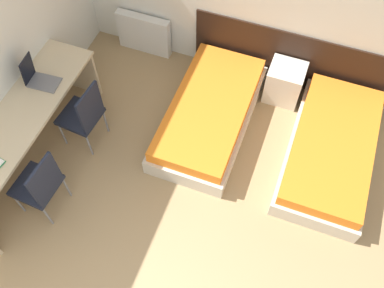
% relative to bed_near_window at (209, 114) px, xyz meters
% --- Properties ---
extents(headboard_panel, '(2.55, 0.03, 0.86)m').
position_rel_bed_near_window_xyz_m(headboard_panel, '(0.75, 0.98, 0.24)').
color(headboard_panel, black).
rests_on(headboard_panel, ground_plane).
extents(bed_near_window, '(0.96, 1.89, 0.39)m').
position_rel_bed_near_window_xyz_m(bed_near_window, '(0.00, 0.00, 0.00)').
color(bed_near_window, beige).
rests_on(bed_near_window, ground_plane).
extents(bed_near_door, '(0.96, 1.89, 0.39)m').
position_rel_bed_near_window_xyz_m(bed_near_door, '(1.49, 0.00, 0.00)').
color(bed_near_door, beige).
rests_on(bed_near_door, ground_plane).
extents(nightstand, '(0.44, 0.40, 0.52)m').
position_rel_bed_near_window_xyz_m(nightstand, '(0.75, 0.75, 0.07)').
color(nightstand, beige).
rests_on(nightstand, ground_plane).
extents(radiator, '(0.75, 0.12, 0.58)m').
position_rel_bed_near_window_xyz_m(radiator, '(-1.26, 0.90, 0.10)').
color(radiator, silver).
rests_on(radiator, ground_plane).
extents(desk, '(0.59, 2.34, 0.77)m').
position_rel_bed_near_window_xyz_m(desk, '(-1.75, -1.20, 0.42)').
color(desk, '#C6B28E').
rests_on(desk, ground_plane).
extents(chair_near_laptop, '(0.46, 0.46, 0.96)m').
position_rel_bed_near_window_xyz_m(chair_near_laptop, '(-1.26, -0.73, 0.33)').
color(chair_near_laptop, black).
rests_on(chair_near_laptop, ground_plane).
extents(chair_near_notebook, '(0.46, 0.46, 0.96)m').
position_rel_bed_near_window_xyz_m(chair_near_notebook, '(-1.26, -1.68, 0.33)').
color(chair_near_notebook, black).
rests_on(chair_near_notebook, ground_plane).
extents(laptop, '(0.36, 0.25, 0.35)m').
position_rel_bed_near_window_xyz_m(laptop, '(-1.78, -0.65, 0.65)').
color(laptop, slate).
rests_on(laptop, desk).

